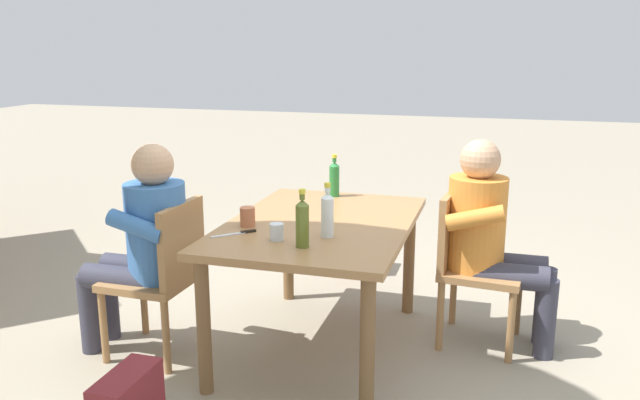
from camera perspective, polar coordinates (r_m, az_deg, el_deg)
ground_plane at (r=3.74m, az=-0.00°, el=-12.90°), size 24.00×24.00×0.00m
dining_table at (r=3.50m, az=-0.00°, el=-3.41°), size 1.41×0.97×0.74m
chair_far_left at (r=3.57m, az=-13.71°, el=-6.15°), size 0.45×0.45×0.87m
chair_near_right at (r=3.74m, az=13.10°, el=-5.20°), size 0.48×0.48×0.87m
person_in_white_shirt at (r=3.57m, az=-15.37°, el=-3.40°), size 0.47×0.61×1.18m
person_in_plaid_shirt at (r=3.68m, az=14.93°, el=-2.89°), size 0.47×0.61×1.18m
bottle_clear at (r=3.17m, az=0.66°, el=-1.23°), size 0.06×0.06×0.28m
bottle_green at (r=4.02m, az=1.28°, el=1.94°), size 0.06×0.06×0.27m
bottle_olive at (r=3.02m, az=-1.58°, el=-1.99°), size 0.06×0.06×0.28m
cup_glass at (r=3.15m, az=-3.87°, el=-2.85°), size 0.07×0.07×0.08m
cup_terracotta at (r=3.40m, az=-6.46°, el=-1.49°), size 0.08×0.08×0.10m
table_knife at (r=3.27m, az=-7.39°, el=-2.96°), size 0.18×0.19×0.01m
backpack_by_near_side at (r=4.83m, az=3.06°, el=-3.99°), size 0.28×0.22×0.43m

